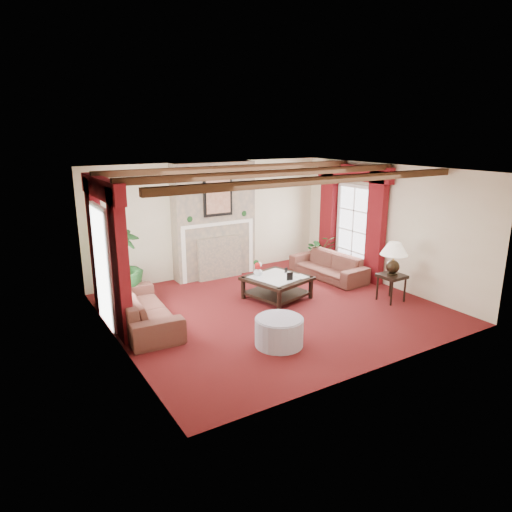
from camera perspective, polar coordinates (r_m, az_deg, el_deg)
floor at (r=9.03m, az=2.21°, el=-6.61°), size 6.00×6.00×0.00m
ceiling at (r=8.41m, az=2.40°, el=10.71°), size 6.00×6.00×0.00m
back_wall at (r=10.96m, az=-5.72°, el=4.61°), size 6.00×0.02×2.70m
left_wall at (r=7.44m, az=-17.32°, el=-1.18°), size 0.02×5.50×2.70m
right_wall at (r=10.55m, az=16.02°, el=3.67°), size 0.02×5.50×2.70m
ceiling_beams at (r=8.41m, az=2.39°, el=10.31°), size 6.00×3.00×0.12m
fireplace at (r=10.62m, az=-5.43°, el=11.62°), size 2.00×0.52×2.70m
french_door_left at (r=8.24m, az=-19.31°, el=5.78°), size 0.10×1.10×2.16m
french_door_right at (r=11.10m, az=12.41°, el=8.54°), size 0.10×1.10×2.16m
curtains_left at (r=8.21m, az=-18.82°, el=8.76°), size 0.20×2.40×2.55m
curtains_right at (r=10.99m, az=12.11°, el=10.70°), size 0.20×2.40×2.55m
sofa_left at (r=8.40m, az=-13.96°, el=-5.64°), size 2.31×0.96×0.87m
sofa_right at (r=10.94m, az=9.01°, el=-0.72°), size 2.06×0.86×0.77m
potted_palm at (r=9.50m, az=-16.73°, el=-3.09°), size 2.57×2.61×0.96m
small_plant at (r=11.75m, az=7.98°, el=0.16°), size 1.15×1.19×0.66m
coffee_table at (r=9.50m, az=2.64°, el=-3.99°), size 1.39×1.39×0.47m
side_table at (r=9.75m, az=16.52°, el=-3.81°), size 0.50×0.50×0.56m
ottoman at (r=7.51m, az=2.91°, el=-9.44°), size 0.79×0.79×0.46m
table_lamp at (r=9.57m, az=16.80°, el=-0.26°), size 0.54×0.54×0.69m
flower_vase at (r=9.50m, az=0.25°, el=-1.91°), size 0.31×0.31×0.19m
book at (r=9.35m, az=5.21°, el=-1.93°), size 0.21×0.05×0.29m
photo_frame_a at (r=9.20m, az=4.25°, el=-2.58°), size 0.13×0.05×0.17m
photo_frame_b at (r=9.68m, az=3.77°, el=-1.81°), size 0.09×0.05×0.12m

